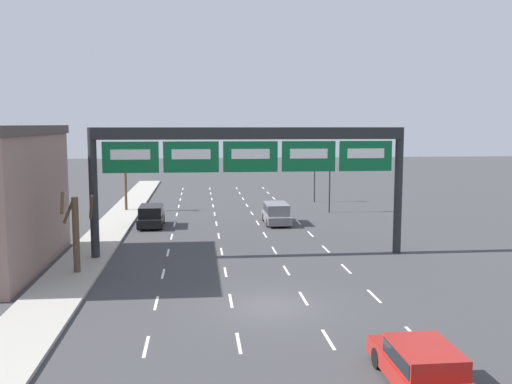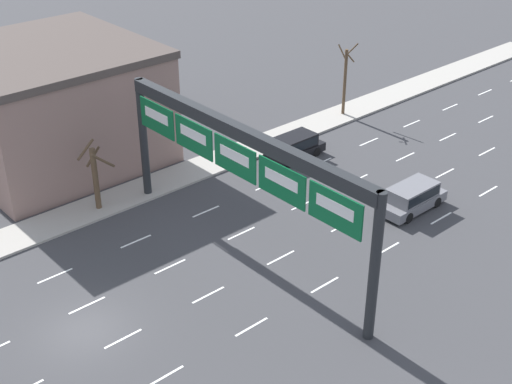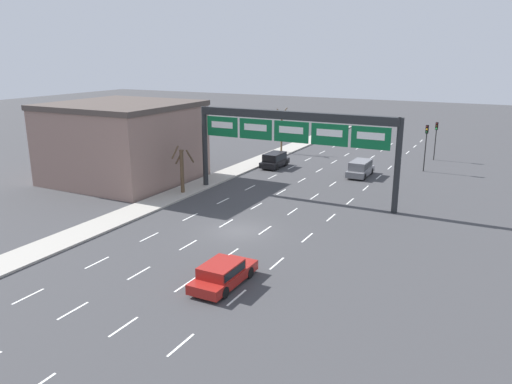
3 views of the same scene
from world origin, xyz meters
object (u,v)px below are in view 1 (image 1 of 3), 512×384
Objects in this scene: traffic_light_near_gantry at (330,172)px; tree_bare_closest at (125,178)px; sign_gantry at (250,154)px; car_red at (422,365)px; traffic_light_mid_block at (315,170)px; tree_bare_second at (76,229)px; suv_black at (151,215)px; suv_grey at (276,212)px.

tree_bare_closest is at bearing 172.37° from traffic_light_near_gantry.
sign_gantry reaches higher than traffic_light_near_gantry.
sign_gantry reaches higher than car_red.
traffic_light_mid_block is 18.76m from tree_bare_closest.
sign_gantry is at bearing 18.86° from tree_bare_second.
traffic_light_mid_block is 31.99m from tree_bare_second.
tree_bare_closest is (-9.57, 18.75, -3.07)m from sign_gantry.
sign_gantry is 13.61m from suv_black.
traffic_light_mid_block is 1.08× the size of tree_bare_second.
suv_black is 1.02× the size of tree_bare_second.
traffic_light_mid_block reaches higher than car_red.
car_red is at bearing -70.16° from tree_bare_closest.
traffic_light_near_gantry is at bearing 62.17° from sign_gantry.
suv_black is 19.96m from traffic_light_mid_block.
sign_gantry is 12.52m from suv_grey.
car_red is 38.71m from tree_bare_closest.
tree_bare_closest is (-12.66, 7.80, 2.16)m from suv_grey.
sign_gantry is 18.75m from car_red.
suv_grey is 13.63m from traffic_light_mid_block.
tree_bare_closest reaches higher than tree_bare_second.
suv_black is 9.79m from suv_grey.
traffic_light_mid_block is at bearing 82.84° from car_red.
sign_gantry is 3.29× the size of tree_bare_closest.
traffic_light_mid_block is at bearing 65.50° from suv_grey.
tree_bare_closest is 21.97m from tree_bare_second.
suv_grey is at bearing 90.90° from car_red.
traffic_light_near_gantry is at bearing 20.37° from suv_black.
sign_gantry is 3.98× the size of car_red.
traffic_light_near_gantry is at bearing 81.49° from car_red.
sign_gantry is 18.62m from traffic_light_near_gantry.
tree_bare_second is at bearing -101.12° from suv_black.
suv_grey is at bearing -31.61° from tree_bare_closest.
suv_black is 0.91× the size of car_red.
car_red is 19.43m from tree_bare_second.
suv_grey is 0.99× the size of car_red.
traffic_light_mid_block is 0.81× the size of tree_bare_closest.
tree_bare_second is at bearing -161.14° from sign_gantry.
traffic_light_near_gantry is 18.35m from tree_bare_closest.
sign_gantry reaches higher than tree_bare_second.
suv_black is 0.84× the size of traffic_light_near_gantry.
suv_grey is (3.09, 10.95, -5.23)m from sign_gantry.
tree_bare_second is at bearing -132.71° from traffic_light_near_gantry.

